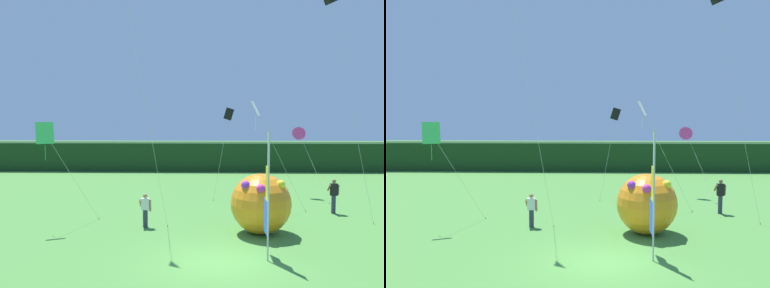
# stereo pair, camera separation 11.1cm
# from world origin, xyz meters

# --- Properties ---
(ground_plane) EXTENTS (120.00, 120.00, 0.00)m
(ground_plane) POSITION_xyz_m (0.00, 0.00, 0.00)
(ground_plane) COLOR #478438
(distant_treeline) EXTENTS (80.00, 2.40, 2.47)m
(distant_treeline) POSITION_xyz_m (0.00, 23.53, 1.24)
(distant_treeline) COLOR #193819
(distant_treeline) RESTS_ON ground
(banner_flag) EXTENTS (0.06, 1.03, 4.69)m
(banner_flag) POSITION_xyz_m (1.80, 0.48, 2.25)
(banner_flag) COLOR #B7B7BC
(banner_flag) RESTS_ON ground
(person_near_banner) EXTENTS (0.55, 0.48, 1.79)m
(person_near_banner) POSITION_xyz_m (6.28, 7.42, 0.96)
(person_near_banner) COLOR #2D334C
(person_near_banner) RESTS_ON ground
(person_mid_field) EXTENTS (0.55, 0.48, 1.56)m
(person_mid_field) POSITION_xyz_m (-3.16, 4.53, 0.83)
(person_mid_field) COLOR #2D334C
(person_mid_field) RESTS_ON ground
(inflatable_balloon) EXTENTS (2.63, 2.63, 2.63)m
(inflatable_balloon) POSITION_xyz_m (2.00, 3.62, 1.32)
(inflatable_balloon) COLOR orange
(inflatable_balloon) RESTS_ON ground
(kite_black_box_0) EXTENTS (1.31, 1.27, 5.53)m
(kite_black_box_0) POSITION_xyz_m (1.04, 11.34, 5.11)
(kite_black_box_0) COLOR brown
(kite_black_box_0) RESTS_ON ground
(kite_magenta_delta_1) EXTENTS (1.69, 3.17, 4.39)m
(kite_magenta_delta_1) POSITION_xyz_m (5.54, 12.47, 3.93)
(kite_magenta_delta_1) COLOR brown
(kite_magenta_delta_1) RESTS_ON ground
(kite_white_diamond_5) EXTENTS (2.93, 0.96, 5.84)m
(kite_white_diamond_5) POSITION_xyz_m (2.40, 8.26, 5.19)
(kite_white_diamond_5) COLOR brown
(kite_white_diamond_5) RESTS_ON ground
(kite_green_diamond_6) EXTENTS (2.43, 2.16, 4.83)m
(kite_green_diamond_6) POSITION_xyz_m (-7.54, 4.23, 4.23)
(kite_green_diamond_6) COLOR brown
(kite_green_diamond_6) RESTS_ON ground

